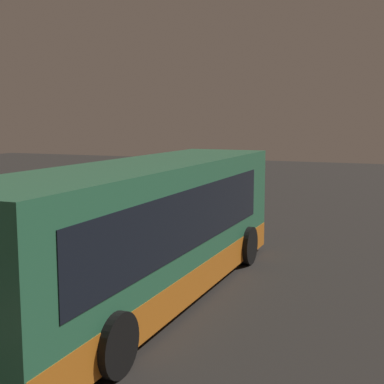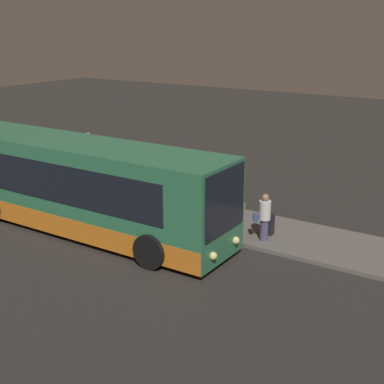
{
  "view_description": "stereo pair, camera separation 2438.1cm",
  "coord_description": "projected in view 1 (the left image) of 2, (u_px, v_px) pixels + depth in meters",
  "views": [
    {
      "loc": [
        -11.72,
        -5.51,
        4.09
      ],
      "look_at": [
        2.81,
        0.56,
        1.94
      ],
      "focal_mm": 50.0,
      "sensor_mm": 36.0,
      "label": 1
    },
    {
      "loc": [
        11.4,
        -12.69,
        6.95
      ],
      "look_at": [
        2.81,
        0.56,
        1.94
      ],
      "focal_mm": 50.0,
      "sensor_mm": 36.0,
      "label": 2
    }
  ],
  "objects": [
    {
      "name": "ground",
      "position": [
        170.0,
        284.0,
        13.38
      ],
      "size": [
        80.0,
        80.0,
        0.0
      ],
      "primitive_type": "plane",
      "color": "#2B2826"
    },
    {
      "name": "platform",
      "position": [
        66.0,
        268.0,
        14.55
      ],
      "size": [
        20.0,
        3.0,
        0.13
      ],
      "color": "#605B56",
      "rests_on": "ground"
    },
    {
      "name": "bus_lead",
      "position": [
        145.0,
        233.0,
        11.93
      ],
      "size": [
        11.33,
        2.75,
        3.13
      ],
      "color": "#2D704C",
      "rests_on": "ground"
    },
    {
      "name": "passenger_boarding",
      "position": [
        141.0,
        216.0,
        17.24
      ],
      "size": [
        0.46,
        0.62,
        1.62
      ],
      "rotation": [
        0.0,
        0.0,
        -0.1
      ],
      "color": "#4C476B",
      "rests_on": "platform"
    },
    {
      "name": "passenger_waiting",
      "position": [
        38.0,
        234.0,
        14.49
      ],
      "size": [
        0.56,
        0.4,
        1.61
      ],
      "rotation": [
        0.0,
        0.0,
        -1.42
      ],
      "color": "#2D2D33",
      "rests_on": "platform"
    },
    {
      "name": "passenger_with_bags",
      "position": [
        166.0,
        211.0,
        18.22
      ],
      "size": [
        0.65,
        0.57,
        1.59
      ],
      "rotation": [
        0.0,
        0.0,
        2.1
      ],
      "color": "#4C476B",
      "rests_on": "platform"
    },
    {
      "name": "suitcase",
      "position": [
        150.0,
        224.0,
        18.41
      ],
      "size": [
        0.37,
        0.27,
        0.96
      ],
      "color": "black",
      "rests_on": "platform"
    },
    {
      "name": "trash_bin",
      "position": [
        52.0,
        246.0,
        15.36
      ],
      "size": [
        0.44,
        0.44,
        0.65
      ],
      "color": "#2D4C33",
      "rests_on": "platform"
    }
  ]
}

